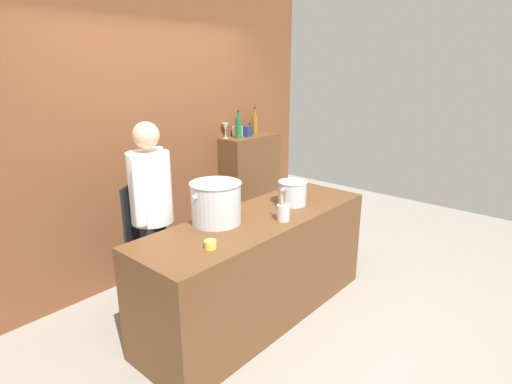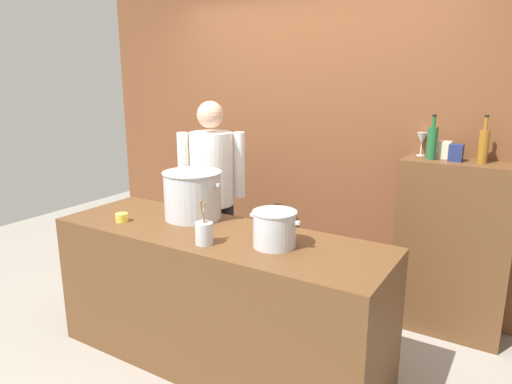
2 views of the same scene
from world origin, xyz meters
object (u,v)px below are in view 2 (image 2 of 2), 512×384
object	(u,v)px
butter_jar	(122,217)
wine_glass_tall	(422,139)
stockpot_large	(193,195)
spice_tin_navy	(456,153)
wine_bottle_amber	(483,145)
wine_bottle_green	(432,142)
chef	(212,189)
stockpot_small	(275,229)
spice_tin_cream	(445,150)
utensil_crock	(204,233)

from	to	relation	value
butter_jar	wine_glass_tall	world-z (taller)	wine_glass_tall
stockpot_large	spice_tin_navy	xyz separation A→B (m)	(1.48, 1.03, 0.27)
wine_bottle_amber	spice_tin_navy	world-z (taller)	wine_bottle_amber
stockpot_large	wine_bottle_amber	world-z (taller)	wine_bottle_amber
wine_bottle_green	spice_tin_navy	size ratio (longest dim) A/B	2.67
chef	wine_glass_tall	xyz separation A→B (m)	(1.46, 0.61, 0.43)
butter_jar	wine_bottle_amber	bearing A→B (deg)	34.33
stockpot_small	wine_bottle_green	size ratio (longest dim) A/B	1.02
spice_tin_cream	stockpot_large	bearing A→B (deg)	-141.63
wine_glass_tall	spice_tin_navy	size ratio (longest dim) A/B	1.47
chef	wine_glass_tall	world-z (taller)	chef
butter_jar	chef	bearing A→B (deg)	81.68
stockpot_large	chef	bearing A→B (deg)	113.72
stockpot_small	spice_tin_navy	bearing A→B (deg)	58.52
chef	butter_jar	bearing A→B (deg)	47.44
spice_tin_cream	wine_bottle_amber	bearing A→B (deg)	-12.68
wine_bottle_green	spice_tin_cream	xyz separation A→B (m)	(0.07, 0.09, -0.06)
wine_bottle_green	wine_bottle_amber	xyz separation A→B (m)	(0.32, 0.03, -0.00)
spice_tin_navy	wine_bottle_green	bearing A→B (deg)	-175.23
chef	stockpot_small	size ratio (longest dim) A/B	5.23
stockpot_large	wine_glass_tall	distance (m)	1.70
wine_bottle_green	spice_tin_cream	size ratio (longest dim) A/B	2.55
stockpot_large	spice_tin_cream	bearing A→B (deg)	38.37
spice_tin_cream	utensil_crock	bearing A→B (deg)	-124.75
chef	stockpot_small	bearing A→B (deg)	109.67
stockpot_large	wine_bottle_green	world-z (taller)	wine_bottle_green
wine_bottle_amber	wine_glass_tall	xyz separation A→B (m)	(-0.42, 0.08, 0.00)
butter_jar	spice_tin_cream	xyz separation A→B (m)	(1.75, 1.42, 0.41)
wine_bottle_green	spice_tin_navy	xyz separation A→B (m)	(0.16, 0.01, -0.06)
chef	spice_tin_cream	size ratio (longest dim) A/B	13.62
butter_jar	wine_bottle_green	size ratio (longest dim) A/B	0.26
utensil_crock	spice_tin_cream	bearing A→B (deg)	55.25
stockpot_large	stockpot_small	bearing A→B (deg)	-13.81
chef	wine_bottle_green	size ratio (longest dim) A/B	5.35
spice_tin_navy	spice_tin_cream	bearing A→B (deg)	138.60
stockpot_large	utensil_crock	size ratio (longest dim) A/B	1.72
chef	butter_jar	distance (m)	0.85
utensil_crock	wine_glass_tall	xyz separation A→B (m)	(0.85, 1.50, 0.43)
stockpot_small	wine_glass_tall	distance (m)	1.46
stockpot_small	wine_glass_tall	bearing A→B (deg)	69.65
stockpot_small	utensil_crock	distance (m)	0.41
chef	stockpot_large	xyz separation A→B (m)	(0.23, -0.53, 0.10)
butter_jar	wine_glass_tall	size ratio (longest dim) A/B	0.48
chef	spice_tin_navy	world-z (taller)	chef
stockpot_large	butter_jar	distance (m)	0.49
butter_jar	spice_tin_cream	bearing A→B (deg)	39.07
stockpot_small	wine_bottle_green	xyz separation A→B (m)	(0.58, 1.20, 0.39)
wine_glass_tall	spice_tin_cream	world-z (taller)	wine_glass_tall
stockpot_large	spice_tin_cream	world-z (taller)	spice_tin_cream
chef	utensil_crock	xyz separation A→B (m)	(0.61, -0.89, 0.00)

